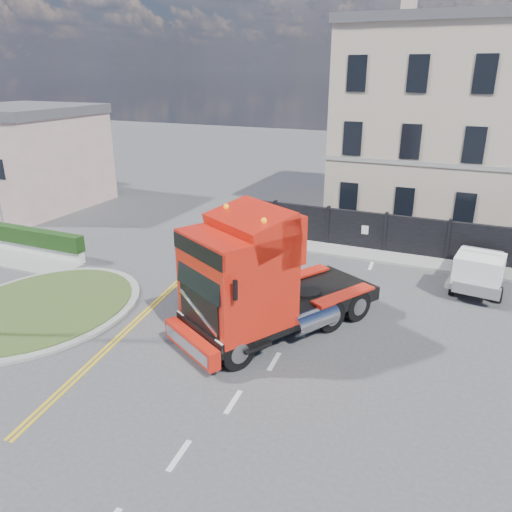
% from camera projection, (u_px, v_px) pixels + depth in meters
% --- Properties ---
extents(ground, '(120.00, 120.00, 0.00)m').
position_uv_depth(ground, '(237.00, 310.00, 19.43)').
color(ground, '#424244').
rests_on(ground, ground).
extents(traffic_island, '(6.80, 6.80, 0.17)m').
position_uv_depth(traffic_island, '(43.00, 308.00, 19.46)').
color(traffic_island, gray).
rests_on(traffic_island, ground).
extents(hedge_wall, '(8.00, 0.55, 1.35)m').
position_uv_depth(hedge_wall, '(20.00, 238.00, 25.34)').
color(hedge_wall, silver).
rests_on(hedge_wall, ground).
extents(pavement_side, '(8.50, 1.80, 0.10)m').
position_uv_depth(pavement_side, '(4.00, 258.00, 24.64)').
color(pavement_side, gray).
rests_on(pavement_side, ground).
extents(seaside_bldg_pink, '(8.00, 8.00, 6.00)m').
position_uv_depth(seaside_bldg_pink, '(28.00, 161.00, 33.61)').
color(seaside_bldg_pink, beige).
rests_on(seaside_bldg_pink, ground).
extents(hoarding_fence, '(18.80, 0.25, 2.00)m').
position_uv_depth(hoarding_fence, '(438.00, 240.00, 24.32)').
color(hoarding_fence, black).
rests_on(hoarding_fence, ground).
extents(georgian_building, '(12.30, 10.30, 12.80)m').
position_uv_depth(georgian_building, '(450.00, 124.00, 29.28)').
color(georgian_building, '#B9A693').
rests_on(georgian_building, ground).
extents(pavement_far, '(20.00, 1.60, 0.12)m').
position_uv_depth(pavement_far, '(422.00, 262.00, 24.09)').
color(pavement_far, gray).
rests_on(pavement_far, ground).
extents(truck, '(6.18, 7.98, 4.54)m').
position_uv_depth(truck, '(255.00, 284.00, 16.80)').
color(truck, black).
rests_on(truck, ground).
extents(flatbed_pickup, '(2.33, 4.67, 1.86)m').
position_uv_depth(flatbed_pickup, '(478.00, 271.00, 20.57)').
color(flatbed_pickup, slate).
rests_on(flatbed_pickup, ground).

